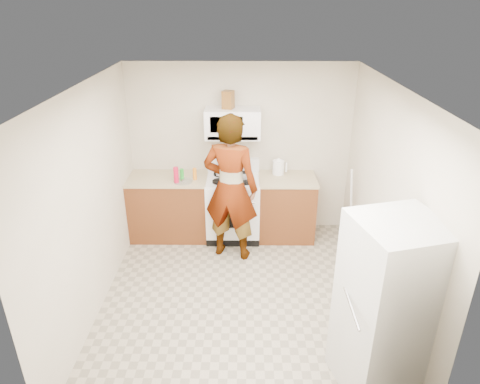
{
  "coord_description": "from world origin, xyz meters",
  "views": [
    {
      "loc": [
        0.06,
        -4.13,
        3.3
      ],
      "look_at": [
        0.01,
        0.55,
        1.14
      ],
      "focal_mm": 32.0,
      "sensor_mm": 36.0,
      "label": 1
    }
  ],
  "objects_px": {
    "gas_range": "(233,206)",
    "saucepan": "(223,171)",
    "microwave": "(233,123)",
    "fridge": "(388,309)",
    "person": "(231,188)",
    "kettle": "(278,167)"
  },
  "relations": [
    {
      "from": "gas_range",
      "to": "person",
      "type": "distance_m",
      "value": 0.73
    },
    {
      "from": "microwave",
      "to": "fridge",
      "type": "height_order",
      "value": "microwave"
    },
    {
      "from": "gas_range",
      "to": "person",
      "type": "bearing_deg",
      "value": -91.75
    },
    {
      "from": "saucepan",
      "to": "kettle",
      "type": "bearing_deg",
      "value": 5.23
    },
    {
      "from": "gas_range",
      "to": "microwave",
      "type": "bearing_deg",
      "value": 90.0
    },
    {
      "from": "fridge",
      "to": "kettle",
      "type": "relative_size",
      "value": 8.34
    },
    {
      "from": "person",
      "to": "kettle",
      "type": "xyz_separation_m",
      "value": [
        0.67,
        0.68,
        0.03
      ]
    },
    {
      "from": "gas_range",
      "to": "fridge",
      "type": "bearing_deg",
      "value": -62.5
    },
    {
      "from": "person",
      "to": "saucepan",
      "type": "height_order",
      "value": "person"
    },
    {
      "from": "gas_range",
      "to": "person",
      "type": "relative_size",
      "value": 0.56
    },
    {
      "from": "gas_range",
      "to": "microwave",
      "type": "distance_m",
      "value": 1.22
    },
    {
      "from": "gas_range",
      "to": "kettle",
      "type": "xyz_separation_m",
      "value": [
        0.66,
        0.16,
        0.55
      ]
    },
    {
      "from": "microwave",
      "to": "person",
      "type": "height_order",
      "value": "person"
    },
    {
      "from": "kettle",
      "to": "fridge",
      "type": "bearing_deg",
      "value": -91.89
    },
    {
      "from": "microwave",
      "to": "fridge",
      "type": "relative_size",
      "value": 0.45
    },
    {
      "from": "saucepan",
      "to": "fridge",
      "type": "bearing_deg",
      "value": -60.86
    },
    {
      "from": "microwave",
      "to": "saucepan",
      "type": "distance_m",
      "value": 0.71
    },
    {
      "from": "gas_range",
      "to": "kettle",
      "type": "bearing_deg",
      "value": 13.74
    },
    {
      "from": "fridge",
      "to": "kettle",
      "type": "bearing_deg",
      "value": 89.66
    },
    {
      "from": "person",
      "to": "fridge",
      "type": "relative_size",
      "value": 1.18
    },
    {
      "from": "gas_range",
      "to": "saucepan",
      "type": "relative_size",
      "value": 5.64
    },
    {
      "from": "fridge",
      "to": "microwave",
      "type": "bearing_deg",
      "value": 101.47
    }
  ]
}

